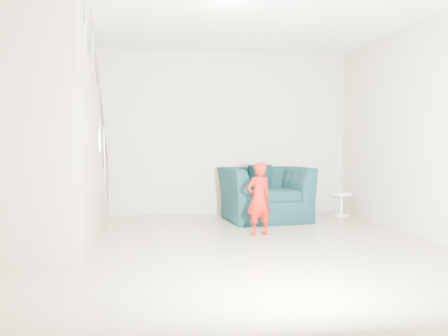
{
  "coord_description": "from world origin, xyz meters",
  "views": [
    {
      "loc": [
        -0.82,
        -5.13,
        1.19
      ],
      "look_at": [
        0.15,
        1.2,
        0.85
      ],
      "focal_mm": 38.0,
      "sensor_mm": 36.0,
      "label": 1
    }
  ],
  "objects_px": {
    "armchair": "(265,194)",
    "toddler": "(259,199)",
    "staircase": "(48,164)",
    "side_table": "(341,200)"
  },
  "relations": [
    {
      "from": "armchair",
      "to": "toddler",
      "type": "distance_m",
      "value": 1.23
    },
    {
      "from": "armchair",
      "to": "staircase",
      "type": "distance_m",
      "value": 3.26
    },
    {
      "from": "armchair",
      "to": "staircase",
      "type": "bearing_deg",
      "value": -161.02
    },
    {
      "from": "armchair",
      "to": "side_table",
      "type": "relative_size",
      "value": 3.33
    },
    {
      "from": "toddler",
      "to": "side_table",
      "type": "xyz_separation_m",
      "value": [
        1.7,
        1.41,
        -0.22
      ]
    },
    {
      "from": "toddler",
      "to": "staircase",
      "type": "bearing_deg",
      "value": -12.64
    },
    {
      "from": "toddler",
      "to": "side_table",
      "type": "bearing_deg",
      "value": -158.25
    },
    {
      "from": "armchair",
      "to": "staircase",
      "type": "relative_size",
      "value": 0.35
    },
    {
      "from": "side_table",
      "to": "staircase",
      "type": "relative_size",
      "value": 0.1
    },
    {
      "from": "staircase",
      "to": "armchair",
      "type": "bearing_deg",
      "value": 25.76
    }
  ]
}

